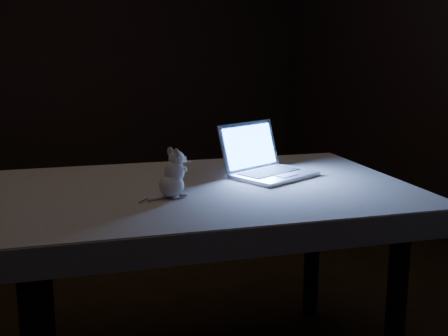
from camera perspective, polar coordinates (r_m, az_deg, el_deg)
back_wall at (r=4.65m, az=-17.63°, el=11.25°), size 4.50×0.04×2.60m
table at (r=2.29m, az=-1.92°, el=-11.73°), size 1.64×1.23×0.79m
tablecloth at (r=2.18m, az=-1.03°, el=-3.01°), size 1.62×1.12×0.09m
laptop at (r=2.31m, az=5.18°, el=1.76°), size 0.39×0.37×0.22m
plush_mouse at (r=1.99m, az=-5.39°, el=-0.52°), size 0.14×0.14×0.18m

